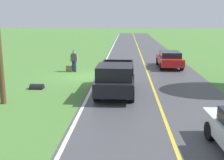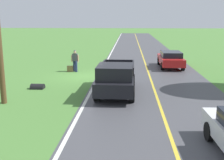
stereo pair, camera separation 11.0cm
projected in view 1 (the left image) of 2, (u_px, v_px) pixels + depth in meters
The scene contains 9 objects.
ground_plane at pixel (86, 76), 20.57m from camera, with size 200.00×200.00×0.00m, color #4C7F38.
road_surface at pixel (149, 77), 20.33m from camera, with size 7.90×120.00×0.00m, color #47474C.
lane_edge_line at pixel (98, 77), 20.52m from camera, with size 0.16×117.60×0.00m, color silver.
lane_centre_line at pixel (149, 77), 20.33m from camera, with size 0.14×117.60×0.00m, color gold.
hitchhiker_walking at pixel (74, 60), 22.23m from camera, with size 0.62×0.52×1.75m.
suitcase_carried at pixel (69, 69), 22.35m from camera, with size 0.20×0.46×0.48m, color brown.
pickup_truck_passing at pixel (116, 78), 15.59m from camera, with size 2.18×5.44×1.82m.
sedan_near_oncoming at pixel (169, 59), 24.19m from camera, with size 1.93×4.40×1.41m.
drainage_culvert at pixel (37, 89), 17.00m from camera, with size 0.60×0.60×0.80m, color black.
Camera 1 is at (-3.03, 20.00, 4.24)m, focal length 44.55 mm.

